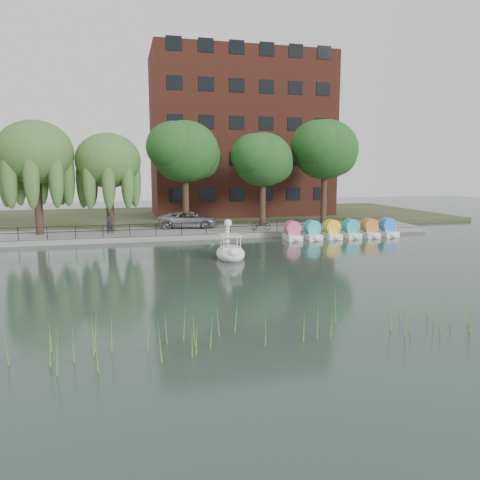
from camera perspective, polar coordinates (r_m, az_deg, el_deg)
name	(u,v)px	position (r m, az deg, el deg)	size (l,w,h in m)	color
ground_plane	(249,275)	(25.13, 1.10, -4.33)	(120.00, 120.00, 0.00)	#344641
promenade	(201,232)	(40.52, -4.80, 0.96)	(40.00, 6.00, 0.40)	gray
kerb	(207,237)	(37.63, -4.08, 0.37)	(40.00, 0.25, 0.40)	gray
land_strip	(181,216)	(54.29, -7.18, 2.90)	(60.00, 22.00, 0.36)	#47512D
railing	(206,225)	(37.70, -4.15, 1.83)	(32.00, 0.05, 1.00)	black
apartment_building	(240,136)	(55.36, 0.02, 12.60)	(20.00, 10.07, 18.00)	#4C1E16
willow_left	(35,153)	(40.68, -23.71, 9.72)	(5.88, 5.88, 9.01)	#473323
willow_mid	(108,161)	(40.64, -15.78, 9.24)	(5.32, 5.32, 8.15)	#473323
broadleaf_center	(185,152)	(41.99, -6.74, 10.60)	(6.00, 6.00, 9.25)	#473323
broadleaf_right	(263,160)	(42.96, 2.80, 9.70)	(5.40, 5.40, 8.32)	#473323
broadleaf_far	(325,150)	(46.20, 10.32, 10.77)	(6.30, 6.30, 9.71)	#473323
minivan	(189,218)	(41.93, -6.28, 2.65)	(6.10, 2.80, 1.70)	gray
bicycle	(261,224)	(40.28, 2.53, 1.95)	(1.72, 0.60, 1.00)	gray
pedestrian	(110,221)	(39.59, -15.57, 2.22)	(0.71, 0.48, 1.98)	black
swan_boat	(230,250)	(29.66, -1.19, -1.26)	(1.96, 3.00, 2.42)	white
pedal_boat_row	(341,231)	(39.19, 12.25, 1.13)	(9.65, 1.70, 1.40)	white
reed_bank	(375,316)	(17.21, 16.13, -8.85)	(24.00, 2.40, 1.20)	#669938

